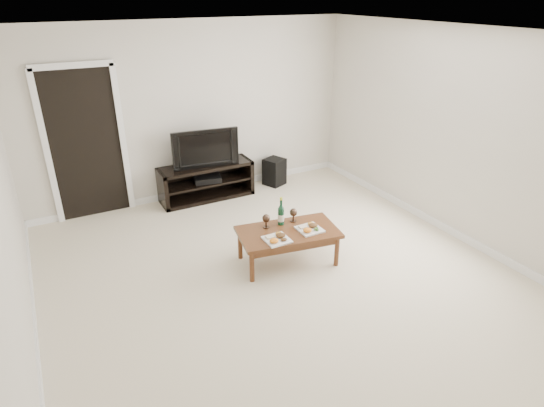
{
  "coord_description": "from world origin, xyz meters",
  "views": [
    {
      "loc": [
        -2.1,
        -3.68,
        2.96
      ],
      "look_at": [
        0.14,
        0.53,
        0.7
      ],
      "focal_mm": 30.0,
      "sensor_mm": 36.0,
      "label": 1
    }
  ],
  "objects_px": {
    "media_console": "(206,182)",
    "television": "(204,147)",
    "subwoofer": "(274,172)",
    "coffee_table": "(288,246)"
  },
  "relations": [
    {
      "from": "media_console",
      "to": "television",
      "type": "distance_m",
      "value": 0.56
    },
    {
      "from": "media_console",
      "to": "subwoofer",
      "type": "relative_size",
      "value": 3.23
    },
    {
      "from": "coffee_table",
      "to": "television",
      "type": "bearing_deg",
      "value": 95.04
    },
    {
      "from": "media_console",
      "to": "coffee_table",
      "type": "bearing_deg",
      "value": -84.96
    },
    {
      "from": "media_console",
      "to": "television",
      "type": "bearing_deg",
      "value": 0.0
    },
    {
      "from": "media_console",
      "to": "television",
      "type": "height_order",
      "value": "television"
    },
    {
      "from": "media_console",
      "to": "subwoofer",
      "type": "bearing_deg",
      "value": -0.28
    },
    {
      "from": "media_console",
      "to": "coffee_table",
      "type": "relative_size",
      "value": 1.24
    },
    {
      "from": "media_console",
      "to": "subwoofer",
      "type": "distance_m",
      "value": 1.19
    },
    {
      "from": "media_console",
      "to": "coffee_table",
      "type": "xyz_separation_m",
      "value": [
        0.19,
        -2.19,
        -0.07
      ]
    }
  ]
}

